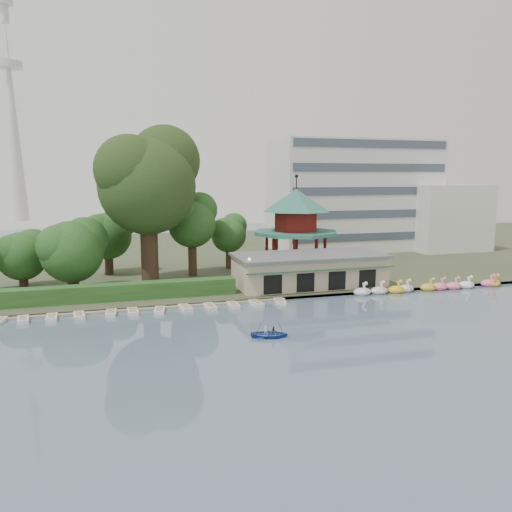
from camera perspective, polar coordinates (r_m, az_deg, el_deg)
name	(u,v)px	position (r m, az deg, el deg)	size (l,w,h in m)	color
ground_plane	(295,355)	(39.81, 4.50, -11.17)	(220.00, 220.00, 0.00)	slate
shore	(192,255)	(88.99, -7.32, 0.16)	(220.00, 70.00, 0.40)	#424930
embankment	(240,301)	(55.59, -1.79, -5.14)	(220.00, 0.60, 0.30)	gray
dock	(129,309)	(53.91, -14.29, -5.90)	(34.00, 1.60, 0.24)	gray
boathouse	(309,269)	(62.53, 6.05, -1.52)	(18.60, 9.39, 3.90)	#C6AF94
pavilion	(296,221)	(71.83, 4.59, 3.97)	(12.40, 12.40, 13.50)	#C6AF94
office_building	(368,199)	(95.78, 12.67, 6.37)	(38.00, 18.00, 20.00)	silver
broadcast_tower	(12,112)	(178.46, -26.13, 14.59)	(8.00, 8.00, 96.00)	silver
hedge	(99,293)	(56.85, -17.47, -4.05)	(30.00, 2.00, 1.80)	#295721
lamp_post	(249,269)	(56.89, -0.76, -1.52)	(0.36, 0.36, 4.28)	black
big_tree	(148,178)	(63.31, -12.21, 8.72)	(13.12, 12.22, 19.86)	#3A281C
small_trees	(102,238)	(66.15, -17.18, 1.98)	(38.86, 16.98, 11.36)	#3A281C
swan_boats	(432,287)	(65.05, 19.51, -3.36)	(20.47, 2.11, 1.92)	white
moored_rowboats	(135,312)	(52.52, -13.68, -6.20)	(31.90, 2.74, 0.36)	silver
rowboat_with_passengers	(270,332)	(43.66, 1.58, -8.66)	(5.34, 4.49, 2.01)	#2647A5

